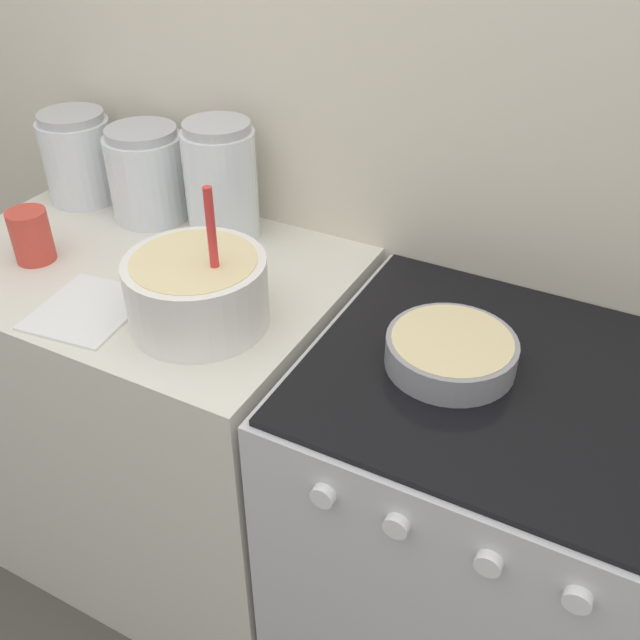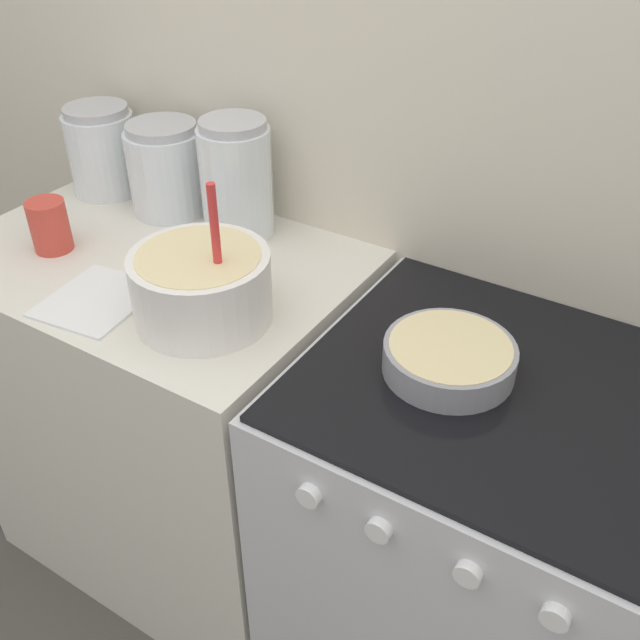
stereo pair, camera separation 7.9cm
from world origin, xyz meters
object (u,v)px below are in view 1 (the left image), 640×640
Objects in this scene: baking_pan at (451,351)px; storage_jar_middle at (148,180)px; storage_jar_left at (80,163)px; tin_can at (31,236)px; storage_jar_right at (222,189)px; stove at (475,549)px; mixing_bowl at (197,288)px.

storage_jar_middle is at bearing 165.42° from baking_pan.
tin_can is (0.12, -0.28, -0.04)m from storage_jar_left.
tin_can is (-0.30, -0.28, -0.06)m from storage_jar_right.
baking_pan is at bearing -14.58° from storage_jar_middle.
tin_can is at bearing -136.68° from storage_jar_right.
storage_jar_middle reaches higher than baking_pan.
storage_jar_left is 0.31m from tin_can.
storage_jar_right reaches higher than storage_jar_middle.
stove is at bearing -12.19° from storage_jar_middle.
storage_jar_left is 1.90× the size of tin_can.
storage_jar_left is at bearing -180.00° from storage_jar_middle.
mixing_bowl is 0.45m from tin_can.
storage_jar_middle is (-0.36, 0.31, 0.01)m from mixing_bowl.
storage_jar_right is (-0.72, 0.20, 0.58)m from stove.
storage_jar_left is at bearing 151.46° from mixing_bowl.
baking_pan is 1.05× the size of storage_jar_middle.
stove is at bearing 7.70° from baking_pan.
baking_pan is at bearing -19.24° from storage_jar_right.
storage_jar_left is (-1.03, 0.21, 0.06)m from baking_pan.
mixing_bowl is (-0.56, -0.11, 0.54)m from stove.
mixing_bowl is at bearing -3.50° from tin_can.
baking_pan is (-0.10, -0.01, 0.50)m from stove.
stove is 4.33× the size of storage_jar_middle.
storage_jar_left reaches higher than storage_jar_middle.
tin_can is at bearing -175.34° from stove.
storage_jar_right is at bearing 0.00° from storage_jar_left.
storage_jar_middle is (0.21, 0.00, -0.00)m from storage_jar_left.
mixing_bowl reaches higher than storage_jar_left.
mixing_bowl is 1.09× the size of storage_jar_right.
stove is at bearing 4.66° from tin_can.
mixing_bowl is at bearing -40.66° from storage_jar_middle.
storage_jar_right is (0.42, 0.00, 0.02)m from storage_jar_left.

